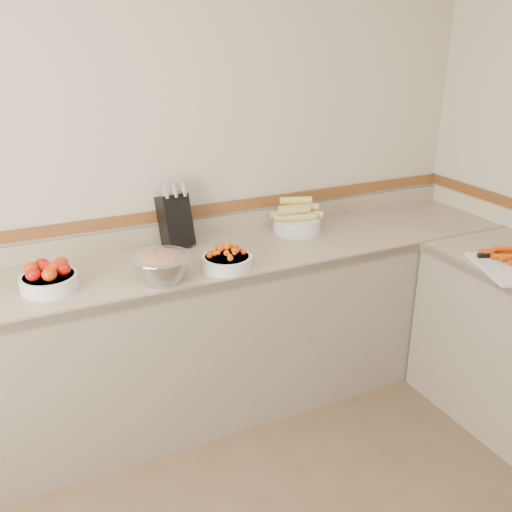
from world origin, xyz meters
name	(u,v)px	position (x,y,z in m)	size (l,w,h in m)	color
back_wall	(142,172)	(0.00, 2.00, 1.30)	(4.00, 4.00, 0.00)	#BCB29B
counter_back	(170,341)	(0.00, 1.68, 0.45)	(4.00, 0.65, 1.08)	tan
knife_block	(175,219)	(0.13, 1.90, 1.05)	(0.17, 0.20, 0.37)	black
tomato_bowl	(49,278)	(-0.56, 1.62, 0.96)	(0.26, 0.26, 0.13)	silver
cherry_tomato_bowl	(227,259)	(0.26, 1.49, 0.95)	(0.25, 0.25, 0.14)	silver
corn_bowl	(297,220)	(0.83, 1.81, 0.97)	(0.30, 0.27, 0.20)	silver
rhubarb_bowl	(162,266)	(-0.07, 1.47, 0.98)	(0.28, 0.28, 0.15)	#B2B2BA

